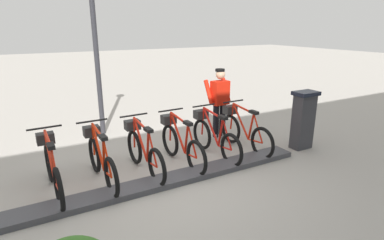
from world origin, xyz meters
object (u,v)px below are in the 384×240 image
Objects in this scene: bike_docked_0 at (243,130)px; bike_docked_1 at (214,136)px; worker_near_rack at (220,101)px; payment_kiosk at (303,119)px; bike_docked_5 at (52,168)px; bike_docked_4 at (101,159)px; bike_docked_2 at (180,143)px; bike_docked_3 at (143,150)px; lamp_post at (95,33)px.

bike_docked_0 is 0.77m from bike_docked_1.
worker_near_rack reaches higher than bike_docked_0.
payment_kiosk is 5.06m from bike_docked_5.
bike_docked_4 is at bearing 90.00° from bike_docked_1.
bike_docked_0 is 1.00× the size of bike_docked_2.
bike_docked_4 is at bearing 90.00° from bike_docked_3.
bike_docked_5 is at bearing 90.00° from bike_docked_4.
payment_kiosk is at bearing -141.50° from worker_near_rack.
lamp_post is (1.63, 2.42, 1.55)m from worker_near_rack.
bike_docked_1 is 3.67m from lamp_post.
worker_near_rack is (0.92, -1.52, 0.48)m from bike_docked_2.
worker_near_rack is (1.50, 1.19, 0.24)m from payment_kiosk.
worker_near_rack is (0.92, 0.02, 0.48)m from bike_docked_0.
lamp_post is (2.55, 0.90, 2.03)m from bike_docked_2.
payment_kiosk is 5.10m from lamp_post.
bike_docked_1 is 1.04× the size of worker_near_rack.
worker_near_rack is at bearing -76.44° from bike_docked_5.
bike_docked_1 and bike_docked_4 have the same top height.
lamp_post is at bearing 33.18° from bike_docked_1.
bike_docked_3 is (0.00, 2.31, 0.00)m from bike_docked_0.
bike_docked_2 is 1.04× the size of worker_near_rack.
worker_near_rack reaches higher than bike_docked_5.
bike_docked_0 and bike_docked_1 have the same top height.
bike_docked_2 is at bearing -90.00° from bike_docked_5.
lamp_post is (2.55, -0.64, 2.03)m from bike_docked_4.
payment_kiosk is at bearing -106.41° from bike_docked_1.
bike_docked_4 is (0.00, 3.08, 0.00)m from bike_docked_0.
lamp_post is (2.55, 1.67, 2.03)m from bike_docked_1.
bike_docked_2 is at bearing -90.00° from bike_docked_4.
bike_docked_4 is (0.00, 1.54, 0.00)m from bike_docked_2.
bike_docked_4 is (0.00, 2.31, 0.00)m from bike_docked_1.
bike_docked_3 is at bearing 80.68° from payment_kiosk.
bike_docked_4 is 1.00× the size of bike_docked_5.
payment_kiosk is 2.04m from bike_docked_1.
bike_docked_3 is 1.00× the size of bike_docked_5.
bike_docked_5 is (0.00, 0.77, 0.00)m from bike_docked_4.
bike_docked_1 is at bearing 73.59° from payment_kiosk.
bike_docked_1 is (0.00, 0.77, 0.00)m from bike_docked_0.
bike_docked_1 is at bearing -90.00° from bike_docked_5.
payment_kiosk is at bearing -99.32° from bike_docked_3.
bike_docked_3 is 1.54m from bike_docked_5.
payment_kiosk is 4.30m from bike_docked_4.
bike_docked_3 is at bearing 111.96° from worker_near_rack.
worker_near_rack reaches higher than bike_docked_1.
bike_docked_3 and bike_docked_4 have the same top height.
lamp_post reaches higher than bike_docked_4.
bike_docked_2 is at bearing 121.28° from worker_near_rack.
bike_docked_5 is 1.04× the size of worker_near_rack.
bike_docked_5 is (0.00, 3.85, 0.00)m from bike_docked_0.
worker_near_rack is at bearing 38.50° from payment_kiosk.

